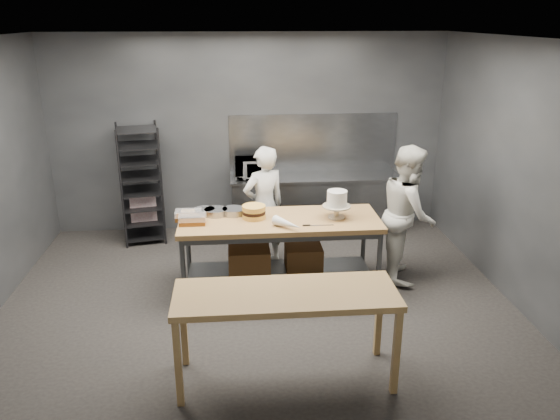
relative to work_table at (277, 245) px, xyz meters
name	(u,v)px	position (x,y,z in m)	size (l,w,h in m)	color
ground	(258,301)	(-0.26, -0.33, -0.57)	(6.00, 6.00, 0.00)	black
back_wall	(248,134)	(-0.26, 2.17, 0.93)	(6.00, 0.04, 3.00)	#4C4F54
work_table	(277,245)	(0.00, 0.00, 0.00)	(2.40, 0.90, 0.92)	olive
near_counter	(286,301)	(-0.07, -1.81, 0.24)	(2.00, 0.70, 0.90)	olive
back_counter	(315,204)	(0.74, 1.85, -0.12)	(2.60, 0.60, 0.90)	slate
splashback_panel	(313,143)	(0.74, 2.15, 0.78)	(2.60, 0.02, 0.90)	slate
speed_rack	(141,185)	(-1.87, 1.77, 0.28)	(0.71, 0.75, 1.75)	black
chef_behind	(264,206)	(-0.11, 0.74, 0.25)	(0.60, 0.39, 1.64)	silver
chef_right	(408,213)	(1.67, 0.18, 0.30)	(0.85, 0.66, 1.74)	silver
microwave	(253,168)	(-0.20, 1.85, 0.48)	(0.54, 0.37, 0.30)	black
frosted_cake_stand	(337,201)	(0.72, -0.03, 0.56)	(0.34, 0.34, 0.34)	#BCAF96
layer_cake	(254,212)	(-0.27, 0.04, 0.43)	(0.28, 0.28, 0.16)	#F4BF4D
cake_pans	(219,212)	(-0.69, 0.21, 0.39)	(0.62, 0.29, 0.07)	gray
piping_bag	(288,224)	(0.10, -0.34, 0.41)	(0.12, 0.12, 0.38)	white
offset_spatula	(314,225)	(0.41, -0.27, 0.35)	(0.37, 0.02, 0.02)	slate
pastry_clamshells	(190,217)	(-1.02, -0.01, 0.40)	(0.37, 0.36, 0.11)	#9E521F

